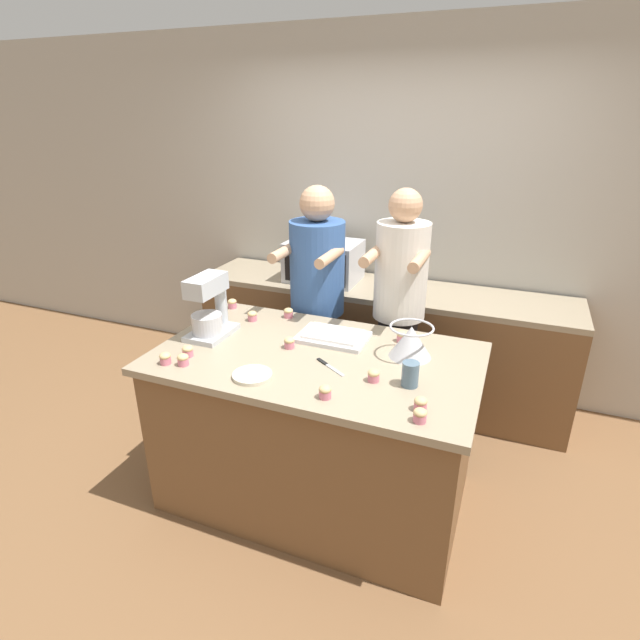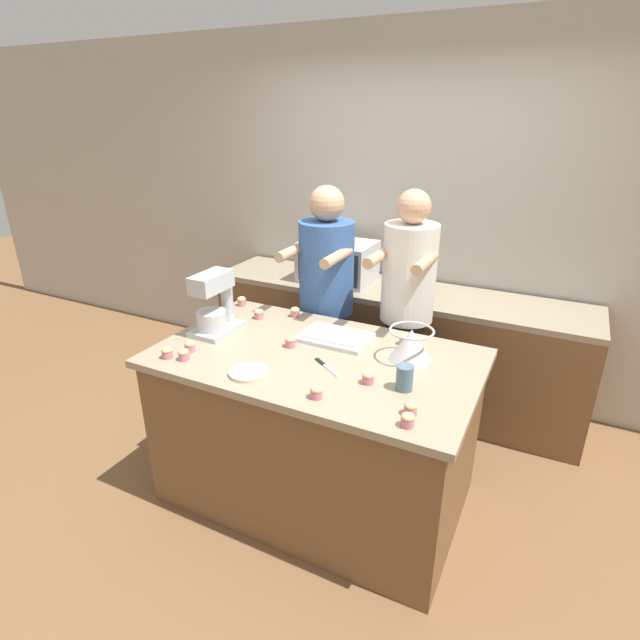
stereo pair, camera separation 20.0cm
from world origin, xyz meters
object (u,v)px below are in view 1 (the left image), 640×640
stand_mixer (209,310)px  cupcake_11 (421,404)px  knife (329,366)px  drinking_glass (410,374)px  cupcake_8 (165,358)px  person_right (398,318)px  cupcake_4 (402,336)px  cupcake_9 (183,359)px  person_left (317,308)px  cupcake_2 (325,392)px  cupcake_0 (252,316)px  cupcake_7 (232,303)px  cupcake_10 (288,313)px  cupcake_5 (374,375)px  cupcake_3 (420,415)px  mixing_bowl (411,341)px  small_plate (252,375)px  microwave_oven (324,261)px  cupcake_1 (188,351)px  cupcake_6 (289,342)px  baking_tray (333,336)px

stand_mixer → cupcake_11: (1.26, -0.32, -0.13)m
knife → cupcake_11: size_ratio=3.12×
drinking_glass → cupcake_8: bearing=-168.2°
person_right → cupcake_4: (0.11, -0.37, 0.05)m
cupcake_9 → person_left: bearing=74.4°
stand_mixer → drinking_glass: size_ratio=2.96×
cupcake_2 → cupcake_0: bearing=138.2°
cupcake_7 → cupcake_10: (0.41, -0.01, 0.00)m
cupcake_5 → cupcake_3: bearing=-42.7°
mixing_bowl → drinking_glass: bearing=-77.6°
drinking_glass → small_plate: bearing=-164.2°
cupcake_11 → mixing_bowl: bearing=107.6°
drinking_glass → small_plate: 0.75m
small_plate → cupcake_2: (0.40, -0.05, 0.02)m
knife → cupcake_9: size_ratio=3.12×
person_left → microwave_oven: size_ratio=3.12×
knife → cupcake_11: 0.55m
stand_mixer → mixing_bowl: size_ratio=1.55×
person_left → cupcake_7: 0.56m
microwave_oven → cupcake_4: bearing=-48.0°
small_plate → cupcake_9: 0.38m
drinking_glass → cupcake_4: size_ratio=1.95×
cupcake_0 → cupcake_7: 0.26m
stand_mixer → cupcake_1: bearing=-82.9°
knife → cupcake_7: (-0.87, 0.52, 0.03)m
knife → cupcake_3: size_ratio=3.12×
cupcake_11 → cupcake_10: bearing=143.1°
person_right → cupcake_9: bearing=-128.7°
person_right → mixing_bowl: 0.57m
microwave_oven → cupcake_2: size_ratio=8.77×
person_left → cupcake_3: person_left is taller
person_left → cupcake_8: size_ratio=27.38×
cupcake_6 → drinking_glass: bearing=-12.4°
cupcake_6 → cupcake_11: bearing=-23.5°
cupcake_4 → cupcake_11: 0.69m
stand_mixer → knife: stand_mixer is taller
person_right → cupcake_8: 1.43m
microwave_oven → cupcake_9: 1.62m
cupcake_3 → cupcake_9: size_ratio=1.00×
cupcake_6 → cupcake_7: (-0.60, 0.40, 0.00)m
baking_tray → cupcake_10: 0.42m
knife → cupcake_3: bearing=-30.5°
stand_mixer → cupcake_4: 1.08m
drinking_glass → knife: 0.42m
stand_mixer → microwave_oven: bearing=81.4°
cupcake_10 → person_left: bearing=75.7°
cupcake_8 → cupcake_9: bearing=13.6°
stand_mixer → cupcake_8: size_ratio=5.78×
person_left → cupcake_9: (-0.30, -1.06, 0.07)m
person_right → cupcake_8: bearing=-131.0°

